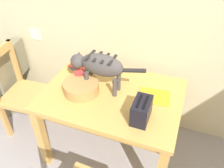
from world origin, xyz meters
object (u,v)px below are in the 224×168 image
toaster (141,111)px  saucer_bowl (80,81)px  cat (99,66)px  wooden_chair_far (22,94)px  coffee_mug (80,76)px  book_stack (80,66)px  wicker_armchair (0,85)px  dining_table (112,102)px  magazine (154,96)px  wicker_basket (81,87)px

toaster → saucer_bowl: bearing=159.0°
cat → wooden_chair_far: 0.97m
coffee_mug → book_stack: coffee_mug is taller
book_stack → wicker_armchair: bearing=-175.8°
cat → book_stack: 0.44m
cat → coffee_mug: (-0.19, 0.01, -0.16)m
dining_table → wooden_chair_far: size_ratio=1.22×
coffee_mug → magazine: (0.65, 0.04, -0.07)m
wicker_basket → coffee_mug: bearing=121.7°
wicker_basket → wicker_armchair: (-1.24, 0.25, -0.50)m
toaster → wooden_chair_far: 1.31m
coffee_mug → magazine: coffee_mug is taller
cat → wooden_chair_far: (-0.83, -0.06, -0.49)m
magazine → wooden_chair_far: 1.33m
coffee_mug → wicker_armchair: (-1.17, 0.14, -0.53)m
toaster → magazine: bearing=81.6°
cat → wicker_basket: bearing=130.4°
wooden_chair_far → toaster: bearing=77.6°
magazine → book_stack: (-0.77, 0.18, 0.02)m
book_stack → wicker_basket: wicker_basket is taller
coffee_mug → wicker_basket: bearing=-58.3°
dining_table → cat: size_ratio=1.79×
toaster → wicker_armchair: size_ratio=0.26×
magazine → coffee_mug: bearing=177.6°
cat → saucer_bowl: (-0.19, 0.01, -0.21)m
cat → wicker_basket: size_ratio=2.16×
magazine → cat: bearing=-179.9°
saucer_bowl → dining_table: bearing=-7.0°
book_stack → dining_table: bearing=-31.5°
cat → book_stack: (-0.30, 0.23, -0.21)m
magazine → book_stack: 0.79m
dining_table → book_stack: (-0.43, 0.26, 0.11)m
saucer_bowl → wicker_armchair: size_ratio=0.26×
coffee_mug → magazine: bearing=3.9°
cat → magazine: size_ratio=2.57×
wicker_basket → toaster: 0.56m
dining_table → toaster: size_ratio=5.75×
coffee_mug → wooden_chair_far: bearing=-174.1°
wicker_basket → cat: bearing=38.2°
wicker_armchair → saucer_bowl: bearing=-106.2°
saucer_bowl → book_stack: size_ratio=1.05×
saucer_bowl → toaster: toaster is taller
coffee_mug → wooden_chair_far: wooden_chair_far is taller
dining_table → magazine: 0.36m
saucer_bowl → book_stack: book_stack is taller
toaster → cat: bearing=151.5°
magazine → wooden_chair_far: bearing=178.6°
wicker_armchair → coffee_mug: bearing=-106.2°
magazine → book_stack: book_stack is taller
cat → wooden_chair_far: cat is taller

